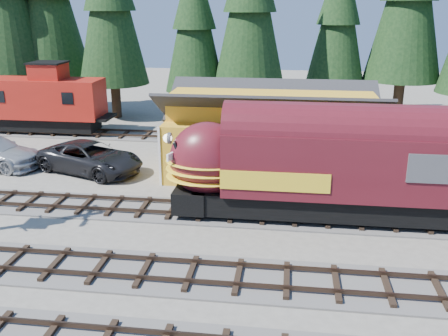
# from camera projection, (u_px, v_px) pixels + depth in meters

# --- Properties ---
(ground) EXTENTS (120.00, 120.00, 0.00)m
(ground) POSITION_uv_depth(u_px,v_px,m) (258.00, 255.00, 20.44)
(ground) COLOR #6B665B
(ground) RESTS_ON ground
(track_spur) EXTENTS (32.00, 3.20, 0.33)m
(track_spur) POSITION_uv_depth(u_px,v_px,m) (145.00, 136.00, 38.61)
(track_spur) COLOR #4C4947
(track_spur) RESTS_ON ground
(depot) EXTENTS (12.80, 7.00, 5.30)m
(depot) POSITION_uv_depth(u_px,v_px,m) (271.00, 126.00, 29.39)
(depot) COLOR orange
(depot) RESTS_ON ground
(conifer_backdrop) EXTENTS (77.86, 23.10, 16.75)m
(conifer_backdrop) POSITION_uv_depth(u_px,v_px,m) (346.00, 1.00, 39.36)
(conifer_backdrop) COLOR black
(conifer_backdrop) RESTS_ON ground
(locomotive) EXTENTS (15.60, 3.10, 4.24)m
(locomotive) POSITION_uv_depth(u_px,v_px,m) (325.00, 170.00, 23.07)
(locomotive) COLOR black
(locomotive) RESTS_ON ground
(caboose) EXTENTS (9.91, 2.87, 5.15)m
(caboose) POSITION_uv_depth(u_px,v_px,m) (40.00, 101.00, 38.86)
(caboose) COLOR black
(caboose) RESTS_ON ground
(pickup_truck_a) EXTENTS (7.30, 5.21, 1.85)m
(pickup_truck_a) POSITION_uv_depth(u_px,v_px,m) (91.00, 158.00, 30.21)
(pickup_truck_a) COLOR black
(pickup_truck_a) RESTS_ON ground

